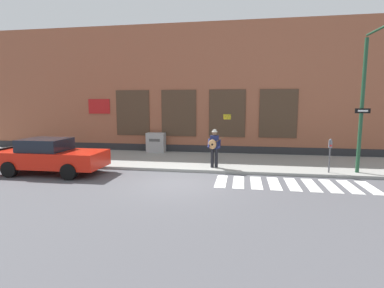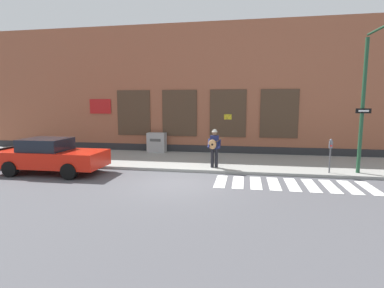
{
  "view_description": "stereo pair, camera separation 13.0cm",
  "coord_description": "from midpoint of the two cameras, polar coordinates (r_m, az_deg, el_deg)",
  "views": [
    {
      "loc": [
        2.33,
        -10.94,
        3.02
      ],
      "look_at": [
        0.13,
        2.11,
        1.24
      ],
      "focal_mm": 28.0,
      "sensor_mm": 36.0,
      "label": 1
    },
    {
      "loc": [
        2.46,
        -10.91,
        3.02
      ],
      "look_at": [
        0.13,
        2.11,
        1.24
      ],
      "focal_mm": 28.0,
      "sensor_mm": 36.0,
      "label": 2
    }
  ],
  "objects": [
    {
      "name": "red_car",
      "position": [
        14.36,
        -25.63,
        -2.1
      ],
      "size": [
        4.61,
        2.01,
        1.53
      ],
      "color": "red",
      "rests_on": "ground"
    },
    {
      "name": "ground_plane",
      "position": [
        11.59,
        -2.71,
        -7.44
      ],
      "size": [
        160.0,
        160.0,
        0.0
      ],
      "primitive_type": "plane",
      "color": "#4C4C51"
    },
    {
      "name": "building_backdrop",
      "position": [
        19.74,
        2.65,
        10.0
      ],
      "size": [
        28.0,
        4.06,
        7.66
      ],
      "color": "#99563D",
      "rests_on": "ground"
    },
    {
      "name": "utility_box",
      "position": [
        18.03,
        -7.09,
        0.29
      ],
      "size": [
        1.09,
        0.62,
        1.17
      ],
      "color": "#9E9E9E",
      "rests_on": "sidewalk"
    },
    {
      "name": "parking_meter",
      "position": [
        13.79,
        24.56,
        -1.12
      ],
      "size": [
        0.13,
        0.11,
        1.44
      ],
      "color": "#47474C",
      "rests_on": "sidewalk"
    },
    {
      "name": "crosswalk",
      "position": [
        11.98,
        18.29,
        -7.3
      ],
      "size": [
        5.78,
        1.9,
        0.01
      ],
      "color": "silver",
      "rests_on": "ground"
    },
    {
      "name": "busker",
      "position": [
        13.55,
        3.96,
        -0.42
      ],
      "size": [
        0.71,
        0.52,
        1.73
      ],
      "color": "black",
      "rests_on": "sidewalk"
    },
    {
      "name": "sidewalk",
      "position": [
        15.63,
        0.6,
        -3.21
      ],
      "size": [
        28.0,
        4.84,
        0.13
      ],
      "color": "gray",
      "rests_on": "ground"
    },
    {
      "name": "traffic_light",
      "position": [
        13.23,
        31.58,
        10.99
      ],
      "size": [
        0.6,
        3.17,
        5.7
      ],
      "color": "#1E472D",
      "rests_on": "sidewalk"
    }
  ]
}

